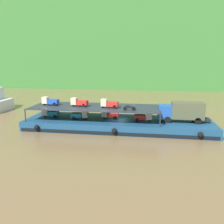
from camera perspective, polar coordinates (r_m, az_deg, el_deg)
name	(u,v)px	position (r m, az deg, el deg)	size (l,w,h in m)	color
ground_plane	(118,128)	(37.80, 1.48, -4.05)	(400.00, 400.00, 0.00)	brown
hillside_far_bank	(138,33)	(103.24, 6.45, 18.96)	(126.00, 32.19, 40.30)	#387533
cargo_barge	(118,124)	(37.57, 1.48, -2.96)	(29.98, 8.77, 1.50)	navy
covered_lorry	(182,111)	(37.13, 17.00, 0.19)	(7.88, 2.38, 3.10)	#1E4C99
cargo_rack	(95,107)	(37.63, -4.24, 1.23)	(20.78, 7.34, 2.00)	#232833
mini_truck_lower_stern	(50,113)	(40.31, -15.06, -0.22)	(2.79, 1.28, 1.38)	teal
mini_truck_lower_aft	(80,115)	(38.00, -7.89, -0.66)	(2.77, 1.25, 1.38)	teal
mini_truck_lower_mid	(110,114)	(37.91, -0.53, -0.58)	(2.75, 1.22, 1.38)	red
mini_truck_lower_fore	(143,117)	(36.65, 7.78, -1.14)	(2.76, 1.24, 1.38)	red
mini_truck_upper_stern	(50,101)	(40.14, -15.10, 2.63)	(2.74, 1.21, 1.38)	#1E47B7
mini_truck_upper_mid	(79,102)	(38.12, -8.17, 2.44)	(2.77, 1.26, 1.38)	red
mini_truck_upper_fore	(109,104)	(36.46, -0.70, 2.11)	(2.76, 1.23, 1.38)	red
motorcycle_upper_port	(129,108)	(34.54, 4.31, 1.07)	(1.90, 0.55, 0.87)	black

